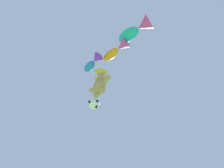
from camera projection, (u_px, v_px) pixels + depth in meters
name	position (u px, v px, depth m)	size (l,w,h in m)	color
teddy_bear_kite	(100.00, 84.00, 10.16)	(2.06, 0.91, 2.09)	tan
soccer_ball_kite	(94.00, 104.00, 9.54)	(0.77, 0.77, 0.71)	white
fish_kite_teal	(136.00, 30.00, 10.42)	(2.57, 1.41, 1.09)	#19ADB2
fish_kite_tangerine	(116.00, 50.00, 10.88)	(2.17, 0.87, 0.81)	orange
fish_kite_cobalt	(93.00, 63.00, 11.47)	(1.85, 0.82, 0.76)	blue
diamond_kite	(101.00, 73.00, 13.93)	(0.94, 1.19, 3.17)	yellow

